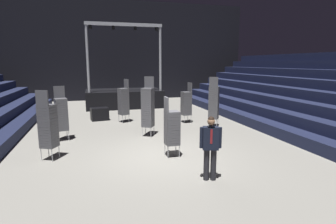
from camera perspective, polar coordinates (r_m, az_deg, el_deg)
ground_plane at (r=9.22m, az=-1.21°, el=-9.37°), size 22.00×30.00×0.10m
arena_end_wall at (r=23.55m, az=-10.45°, el=12.32°), size 22.00×0.30×8.00m
stage_riser at (r=19.54m, az=-9.06°, el=3.08°), size 5.14×3.00×5.50m
man_with_tie at (r=7.21m, az=8.78°, el=-6.68°), size 0.57×0.33×1.70m
chair_stack_front_left at (r=14.05m, az=3.81°, el=1.91°), size 0.49×0.49×2.05m
chair_stack_front_right at (r=11.42m, az=-4.18°, el=1.08°), size 0.61×0.61×2.48m
chair_stack_mid_left at (r=14.29m, az=-9.18°, el=2.28°), size 0.58×0.58×2.22m
chair_stack_mid_right at (r=11.57m, az=-21.18°, el=-0.31°), size 0.54×0.54×2.14m
chair_stack_mid_centre at (r=13.21m, az=9.45°, el=2.01°), size 0.61×0.61×2.39m
chair_stack_rear_left at (r=8.92m, az=0.79°, el=-3.11°), size 0.44×0.44×1.96m
chair_stack_rear_right at (r=9.39m, az=-23.56°, el=-2.52°), size 0.59×0.59×2.22m
equipment_road_case at (r=15.17m, az=-13.94°, el=-0.40°), size 0.98×0.74×0.67m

